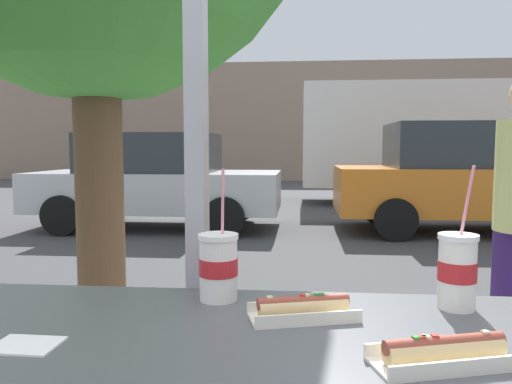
{
  "coord_description": "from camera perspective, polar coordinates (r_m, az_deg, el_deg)",
  "views": [
    {
      "loc": [
        0.27,
        -1.21,
        1.37
      ],
      "look_at": [
        -0.07,
        2.61,
        1.03
      ],
      "focal_mm": 34.56,
      "sensor_mm": 36.0,
      "label": 1
    }
  ],
  "objects": [
    {
      "name": "sidewalk_strip",
      "position": [
        3.11,
        -0.39,
        -19.92
      ],
      "size": [
        16.0,
        2.8,
        0.11
      ],
      "primitive_type": "cube",
      "color": "#9E998E",
      "rests_on": "ground"
    },
    {
      "name": "hotdog_tray_far",
      "position": [
        0.93,
        20.94,
        -16.89
      ],
      "size": [
        0.27,
        0.16,
        0.05
      ],
      "color": "silver",
      "rests_on": "window_counter"
    },
    {
      "name": "building_facade_far",
      "position": [
        21.75,
        4.48,
        8.05
      ],
      "size": [
        28.0,
        1.2,
        5.04
      ],
      "primitive_type": "cube",
      "color": "gray",
      "rests_on": "ground"
    },
    {
      "name": "box_truck",
      "position": [
        13.08,
        19.88,
        5.76
      ],
      "size": [
        6.76,
        2.44,
        2.93
      ],
      "color": "silver",
      "rests_on": "ground"
    },
    {
      "name": "parked_car_orange",
      "position": [
        8.72,
        23.05,
        1.52
      ],
      "size": [
        4.23,
        1.99,
        1.78
      ],
      "color": "orange",
      "rests_on": "ground"
    },
    {
      "name": "soda_cup_right",
      "position": [
        1.23,
        22.26,
        -8.37
      ],
      "size": [
        0.09,
        0.09,
        0.33
      ],
      "color": "silver",
      "rests_on": "window_counter"
    },
    {
      "name": "hotdog_tray_near",
      "position": [
        1.1,
        5.5,
        -13.26
      ],
      "size": [
        0.25,
        0.16,
        0.05
      ],
      "color": "silver",
      "rests_on": "window_counter"
    },
    {
      "name": "parked_car_silver",
      "position": [
        8.66,
        -11.48,
        1.37
      ],
      "size": [
        4.18,
        1.99,
        1.63
      ],
      "color": "#BCBCC1",
      "rests_on": "ground"
    },
    {
      "name": "soda_cup_left",
      "position": [
        1.21,
        -4.37,
        -8.51
      ],
      "size": [
        0.1,
        0.1,
        0.32
      ],
      "color": "silver",
      "rests_on": "window_counter"
    },
    {
      "name": "napkin_wrapper",
      "position": [
        1.05,
        -25.08,
        -15.75
      ],
      "size": [
        0.12,
        0.09,
        0.0
      ],
      "primitive_type": "cube",
      "rotation": [
        0.0,
        0.0,
        -0.02
      ],
      "color": "white",
      "rests_on": "window_counter"
    },
    {
      "name": "ground_plane",
      "position": [
        9.31,
        3.43,
        -3.42
      ],
      "size": [
        60.0,
        60.0,
        0.0
      ],
      "primitive_type": "plane",
      "color": "#424244"
    }
  ]
}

